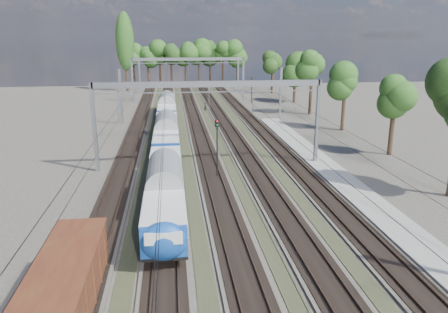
{
  "coord_description": "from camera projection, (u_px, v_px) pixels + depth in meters",
  "views": [
    {
      "loc": [
        -3.85,
        -13.95,
        13.41
      ],
      "look_at": [
        0.79,
        23.9,
        2.8
      ],
      "focal_mm": 35.0,
      "sensor_mm": 36.0,
      "label": 1
    }
  ],
  "objects": [
    {
      "name": "catenary",
      "position": [
        198.0,
        83.0,
        66.09
      ],
      "size": [
        25.65,
        130.0,
        9.0
      ],
      "color": "slate",
      "rests_on": "ground"
    },
    {
      "name": "emu_train",
      "position": [
        166.0,
        129.0,
        52.66
      ],
      "size": [
        2.84,
        60.03,
        4.15
      ],
      "color": "black",
      "rests_on": "ground"
    },
    {
      "name": "worker",
      "position": [
        205.0,
        107.0,
        79.44
      ],
      "size": [
        0.47,
        0.64,
        1.59
      ],
      "primitive_type": "imported",
      "rotation": [
        0.0,
        0.0,
        1.74
      ],
      "color": "black",
      "rests_on": "ground"
    },
    {
      "name": "freight_boxcar",
      "position": [
        58.0,
        309.0,
        18.84
      ],
      "size": [
        2.66,
        12.83,
        3.31
      ],
      "color": "black",
      "rests_on": "ground"
    },
    {
      "name": "signal_far",
      "position": [
        252.0,
        87.0,
        88.14
      ],
      "size": [
        0.34,
        0.31,
        5.37
      ],
      "rotation": [
        0.0,
        0.0,
        -0.07
      ],
      "color": "black",
      "rests_on": "ground"
    },
    {
      "name": "poplar",
      "position": [
        125.0,
        42.0,
        106.21
      ],
      "size": [
        4.4,
        4.4,
        19.04
      ],
      "color": "black",
      "rests_on": "ground"
    },
    {
      "name": "track_bed",
      "position": [
        200.0,
        135.0,
        60.39
      ],
      "size": [
        21.0,
        130.0,
        0.34
      ],
      "color": "#47423A",
      "rests_on": "ground"
    },
    {
      "name": "platform",
      "position": [
        357.0,
        194.0,
        37.87
      ],
      "size": [
        3.0,
        70.0,
        0.3
      ],
      "primitive_type": "cube",
      "color": "gray",
      "rests_on": "ground"
    },
    {
      "name": "signal_near",
      "position": [
        217.0,
        141.0,
        41.62
      ],
      "size": [
        0.41,
        0.38,
        5.76
      ],
      "rotation": [
        0.0,
        0.0,
        -0.37
      ],
      "color": "black",
      "rests_on": "ground"
    },
    {
      "name": "tree_belt",
      "position": [
        212.0,
        56.0,
        107.8
      ],
      "size": [
        39.45,
        99.89,
        11.98
      ],
      "color": "black",
      "rests_on": "ground"
    }
  ]
}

